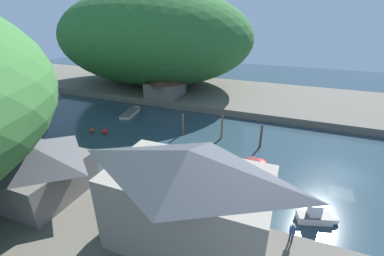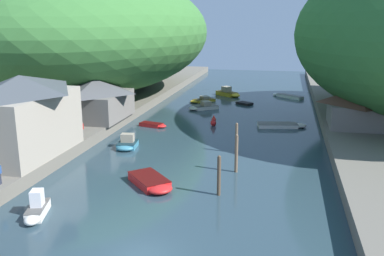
{
  "view_description": "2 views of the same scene",
  "coord_description": "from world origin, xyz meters",
  "views": [
    {
      "loc": [
        -28.52,
        7.32,
        16.46
      ],
      "look_at": [
        -1.11,
        18.09,
        3.23
      ],
      "focal_mm": 24.0,
      "sensor_mm": 36.0,
      "label": 1
    },
    {
      "loc": [
        7.74,
        -21.07,
        13.49
      ],
      "look_at": [
        -0.77,
        17.52,
        3.36
      ],
      "focal_mm": 40.0,
      "sensor_mm": 36.0,
      "label": 2
    }
  ],
  "objects": [
    {
      "name": "boathouse_shed",
      "position": [
        -15.54,
        28.06,
        3.8
      ],
      "size": [
        7.7,
        9.43,
        5.0
      ],
      "color": "slate",
      "rests_on": "left_bank"
    },
    {
      "name": "mooring_post_nearest",
      "position": [
        3.05,
        9.95,
        1.65
      ],
      "size": [
        0.3,
        0.3,
        3.29
      ],
      "color": "#4C3D2D",
      "rests_on": "water_surface"
    },
    {
      "name": "water_surface",
      "position": [
        0.0,
        30.0,
        0.0
      ],
      "size": [
        130.0,
        130.0,
        0.0
      ],
      "primitive_type": "plane",
      "color": "#283D47",
      "rests_on": "ground"
    },
    {
      "name": "boat_far_upstream",
      "position": [
        -2.58,
        10.44,
        0.35
      ],
      "size": [
        4.99,
        5.16,
        0.71
      ],
      "rotation": [
        0.0,
        0.0,
        3.88
      ],
      "color": "red",
      "rests_on": "water_surface"
    },
    {
      "name": "boat_small_dinghy",
      "position": [
        1.15,
        47.26,
        0.19
      ],
      "size": [
        3.34,
        2.9,
        0.38
      ],
      "rotation": [
        0.0,
        0.0,
        0.98
      ],
      "color": "black",
      "rests_on": "water_surface"
    },
    {
      "name": "boat_cabin_cruiser",
      "position": [
        -8.5,
        29.93,
        0.22
      ],
      "size": [
        3.88,
        2.3,
        0.45
      ],
      "rotation": [
        0.0,
        0.0,
        4.44
      ],
      "color": "red",
      "rests_on": "water_surface"
    },
    {
      "name": "boat_moored_right",
      "position": [
        7.99,
        55.27,
        0.25
      ],
      "size": [
        5.77,
        4.88,
        0.51
      ],
      "rotation": [
        0.0,
        0.0,
        0.91
      ],
      "color": "white",
      "rests_on": "water_surface"
    },
    {
      "name": "left_bank",
      "position": [
        -23.4,
        30.0,
        0.6
      ],
      "size": [
        22.0,
        120.0,
        1.21
      ],
      "color": "#666056",
      "rests_on": "ground"
    },
    {
      "name": "mooring_post_second",
      "position": [
        3.76,
        15.47,
        1.78
      ],
      "size": [
        0.29,
        0.29,
        3.55
      ],
      "color": "brown",
      "rests_on": "water_surface"
    },
    {
      "name": "boat_far_right_bank",
      "position": [
        -5.79,
        48.04,
        0.28
      ],
      "size": [
        4.38,
        4.3,
        0.9
      ],
      "rotation": [
        0.0,
        0.0,
        2.33
      ],
      "color": "gold",
      "rests_on": "water_surface"
    },
    {
      "name": "boat_white_cruiser",
      "position": [
        -8.5,
        20.21,
        0.46
      ],
      "size": [
        2.27,
        3.33,
        1.53
      ],
      "rotation": [
        0.0,
        0.0,
        3.27
      ],
      "color": "teal",
      "rests_on": "water_surface"
    },
    {
      "name": "boat_navy_launch",
      "position": [
        -8.81,
        3.43,
        0.54
      ],
      "size": [
        2.07,
        3.7,
        1.83
      ],
      "rotation": [
        0.0,
        0.0,
        3.43
      ],
      "color": "silver",
      "rests_on": "water_surface"
    },
    {
      "name": "mooring_post_middle",
      "position": [
        3.1,
        21.19,
        1.61
      ],
      "size": [
        0.29,
        0.29,
        3.21
      ],
      "color": "brown",
      "rests_on": "water_surface"
    },
    {
      "name": "right_bank_cottage",
      "position": [
        16.17,
        30.64,
        3.58
      ],
      "size": [
        6.99,
        6.84,
        4.56
      ],
      "color": "slate",
      "rests_on": "right_bank"
    },
    {
      "name": "person_by_boathouse",
      "position": [
        -13.16,
        19.34,
        2.19
      ],
      "size": [
        0.22,
        0.38,
        1.69
      ],
      "rotation": [
        0.0,
        0.0,
        1.56
      ],
      "color": "#282D3D",
      "rests_on": "left_bank"
    },
    {
      "name": "channel_buoy_far",
      "position": [
        -1.44,
        34.17,
        0.37
      ],
      "size": [
        0.63,
        0.63,
        0.95
      ],
      "color": "red",
      "rests_on": "water_surface"
    },
    {
      "name": "boat_red_skiff",
      "position": [
        -4.5,
        42.06,
        0.38
      ],
      "size": [
        4.9,
        4.34,
        1.21
      ],
      "rotation": [
        0.0,
        0.0,
        2.2
      ],
      "color": "silver",
      "rests_on": "water_surface"
    },
    {
      "name": "boat_yellow_tender",
      "position": [
        7.74,
        33.26,
        0.25
      ],
      "size": [
        6.43,
        2.99,
        0.51
      ],
      "rotation": [
        0.0,
        0.0,
        4.9
      ],
      "color": "silver",
      "rests_on": "water_surface"
    },
    {
      "name": "boat_open_rowboat",
      "position": [
        -2.15,
        54.4,
        0.51
      ],
      "size": [
        5.11,
        4.68,
        1.66
      ],
      "rotation": [
        0.0,
        0.0,
        4.02
      ],
      "color": "gold",
      "rests_on": "water_surface"
    },
    {
      "name": "channel_buoy_near",
      "position": [
        -1.14,
        32.0,
        0.45
      ],
      "size": [
        0.76,
        0.76,
        1.15
      ],
      "color": "red",
      "rests_on": "water_surface"
    },
    {
      "name": "hillside_left",
      "position": [
        -24.5,
        46.77,
        11.19
      ],
      "size": [
        38.18,
        53.45,
        19.96
      ],
      "color": "#387033",
      "rests_on": "left_bank"
    },
    {
      "name": "waterfront_building",
      "position": [
        -15.53,
        12.67,
        5.02
      ],
      "size": [
        6.68,
        11.78,
        7.41
      ],
      "color": "gray",
      "rests_on": "left_bank"
    }
  ]
}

